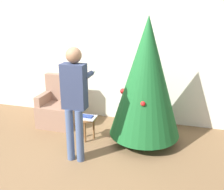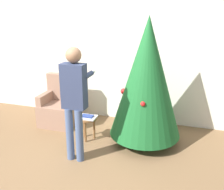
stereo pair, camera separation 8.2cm
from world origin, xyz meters
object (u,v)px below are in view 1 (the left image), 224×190
christmas_tree (146,78)px  armchair (59,108)px  person_standing (75,96)px  side_stool (87,122)px

christmas_tree → armchair: (-1.84, 0.27, -0.84)m
armchair → person_standing: 1.60m
side_stool → person_standing: bearing=-83.8°
armchair → person_standing: (0.89, -1.12, 0.72)m
person_standing → christmas_tree: bearing=42.3°
christmas_tree → person_standing: 1.28m
christmas_tree → person_standing: size_ratio=1.24×
christmas_tree → side_stool: christmas_tree is taller
person_standing → armchair: bearing=128.5°
christmas_tree → person_standing: bearing=-137.7°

